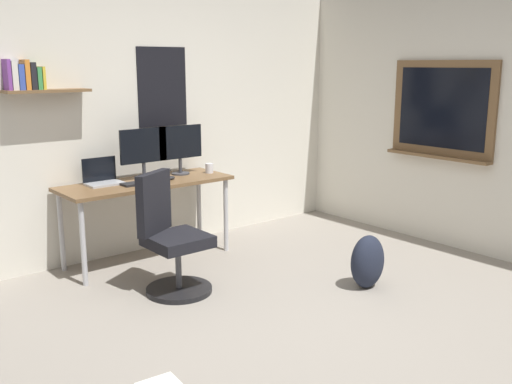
# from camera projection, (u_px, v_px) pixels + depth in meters

# --- Properties ---
(ground_plane) EXTENTS (5.20, 5.20, 0.00)m
(ground_plane) POSITION_uv_depth(u_px,v_px,m) (319.00, 337.00, 3.82)
(ground_plane) COLOR gray
(ground_plane) RESTS_ON ground
(wall_back) EXTENTS (5.00, 0.30, 2.60)m
(wall_back) POSITION_uv_depth(u_px,v_px,m) (133.00, 115.00, 5.38)
(wall_back) COLOR silver
(wall_back) RESTS_ON ground
(desk) EXTENTS (1.55, 0.58, 0.74)m
(desk) POSITION_uv_depth(u_px,v_px,m) (146.00, 190.00, 5.18)
(desk) COLOR brown
(desk) RESTS_ON ground
(office_chair) EXTENTS (0.55, 0.56, 0.95)m
(office_chair) POSITION_uv_depth(u_px,v_px,m) (171.00, 242.00, 4.51)
(office_chair) COLOR black
(office_chair) RESTS_ON ground
(laptop) EXTENTS (0.31, 0.21, 0.23)m
(laptop) POSITION_uv_depth(u_px,v_px,m) (102.00, 178.00, 5.04)
(laptop) COLOR #ADAFB5
(laptop) RESTS_ON desk
(monitor_primary) EXTENTS (0.46, 0.17, 0.46)m
(monitor_primary) POSITION_uv_depth(u_px,v_px,m) (144.00, 150.00, 5.20)
(monitor_primary) COLOR #38383D
(monitor_primary) RESTS_ON desk
(monitor_secondary) EXTENTS (0.46, 0.17, 0.46)m
(monitor_secondary) POSITION_uv_depth(u_px,v_px,m) (180.00, 146.00, 5.44)
(monitor_secondary) COLOR #38383D
(monitor_secondary) RESTS_ON desk
(keyboard) EXTENTS (0.37, 0.13, 0.02)m
(keyboard) POSITION_uv_depth(u_px,v_px,m) (142.00, 183.00, 5.06)
(keyboard) COLOR black
(keyboard) RESTS_ON desk
(computer_mouse) EXTENTS (0.10, 0.06, 0.03)m
(computer_mouse) POSITION_uv_depth(u_px,v_px,m) (170.00, 178.00, 5.24)
(computer_mouse) COLOR #262628
(computer_mouse) RESTS_ON desk
(coffee_mug) EXTENTS (0.08, 0.08, 0.09)m
(coffee_mug) POSITION_uv_depth(u_px,v_px,m) (209.00, 168.00, 5.56)
(coffee_mug) COLOR silver
(coffee_mug) RESTS_ON desk
(backpack) EXTENTS (0.32, 0.22, 0.44)m
(backpack) POSITION_uv_depth(u_px,v_px,m) (367.00, 262.00, 4.63)
(backpack) COLOR #1E2333
(backpack) RESTS_ON ground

